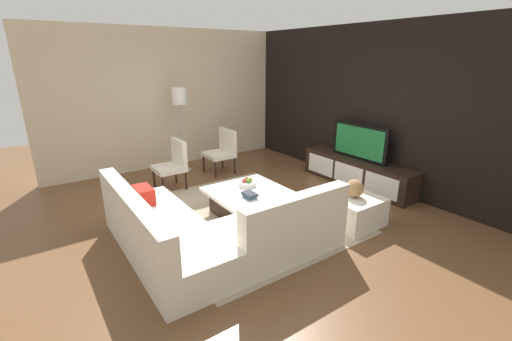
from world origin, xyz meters
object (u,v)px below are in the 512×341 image
object	(u,v)px
floor_lamp	(180,102)
fruit_bowl	(247,183)
television	(360,142)
sectional_couch	(208,232)
accent_chair_near	(173,161)
coffee_table	(248,202)
decorative_ball	(355,188)
ottoman	(352,210)
accent_chair_far	(223,149)
book_stack	(250,195)
media_console	(357,172)

from	to	relation	value
floor_lamp	fruit_bowl	distance (m)	2.52
television	sectional_couch	world-z (taller)	television
sectional_couch	floor_lamp	bearing A→B (deg)	161.36
accent_chair_near	floor_lamp	distance (m)	1.34
sectional_couch	coffee_table	size ratio (longest dim) A/B	2.15
accent_chair_near	decorative_ball	size ratio (longest dim) A/B	3.45
ottoman	accent_chair_far	bearing A→B (deg)	-173.14
sectional_couch	floor_lamp	distance (m)	3.45
book_stack	television	bearing A→B (deg)	92.89
accent_chair_near	book_stack	world-z (taller)	accent_chair_near
coffee_table	television	bearing A→B (deg)	87.51
television	accent_chair_far	bearing A→B (deg)	-141.75
coffee_table	accent_chair_near	bearing A→B (deg)	-164.26
book_stack	fruit_bowl	bearing A→B (deg)	150.59
television	decorative_ball	distance (m)	1.61
accent_chair_near	sectional_couch	bearing A→B (deg)	-9.89
coffee_table	book_stack	size ratio (longest dim) A/B	4.93
media_console	decorative_ball	bearing A→B (deg)	-52.34
coffee_table	accent_chair_far	xyz separation A→B (m)	(-1.95, 0.68, 0.29)
ottoman	fruit_bowl	world-z (taller)	fruit_bowl
coffee_table	decorative_ball	bearing A→B (deg)	44.38
book_stack	decorative_ball	bearing A→B (deg)	54.17
coffee_table	accent_chair_near	xyz separation A→B (m)	(-1.67, -0.47, 0.29)
accent_chair_near	floor_lamp	bearing A→B (deg)	149.76
coffee_table	decorative_ball	xyz separation A→B (m)	(1.07, 1.04, 0.32)
fruit_bowl	decorative_ball	world-z (taller)	decorative_ball
television	accent_chair_near	bearing A→B (deg)	-122.61
media_console	coffee_table	distance (m)	2.30
accent_chair_far	media_console	bearing A→B (deg)	31.28
media_console	floor_lamp	bearing A→B (deg)	-139.34
accent_chair_near	ottoman	size ratio (longest dim) A/B	1.24
fruit_bowl	media_console	bearing A→B (deg)	82.79
decorative_ball	floor_lamp	bearing A→B (deg)	-164.64
media_console	coffee_table	world-z (taller)	media_console
decorative_ball	book_stack	size ratio (longest dim) A/B	1.16
coffee_table	accent_chair_far	size ratio (longest dim) A/B	1.23
ottoman	fruit_bowl	size ratio (longest dim) A/B	2.50
accent_chair_far	coffee_table	bearing A→B (deg)	-26.21
floor_lamp	accent_chair_far	distance (m)	1.23
television	sectional_couch	distance (m)	3.36
media_console	fruit_bowl	distance (m)	2.22
book_stack	sectional_couch	bearing A→B (deg)	-66.35
decorative_ball	coffee_table	bearing A→B (deg)	-135.62
accent_chair_near	television	bearing A→B (deg)	60.11
fruit_bowl	book_stack	size ratio (longest dim) A/B	1.29
television	coffee_table	bearing A→B (deg)	-92.49
floor_lamp	fruit_bowl	xyz separation A→B (m)	(2.32, 0.03, -0.97)
coffee_table	accent_chair_near	size ratio (longest dim) A/B	1.23
coffee_table	accent_chair_far	distance (m)	2.09
media_console	decorative_ball	size ratio (longest dim) A/B	8.83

